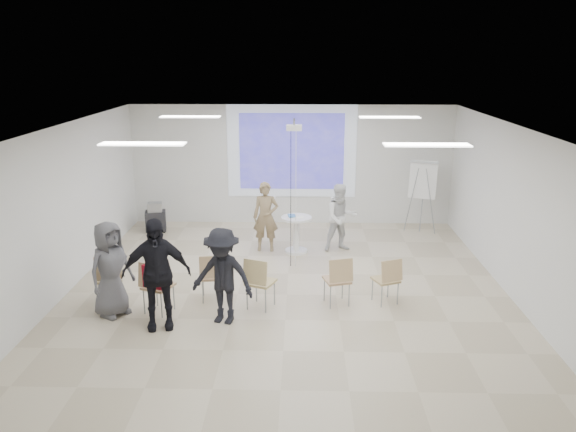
{
  "coord_description": "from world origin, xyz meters",
  "views": [
    {
      "loc": [
        0.25,
        -9.34,
        4.2
      ],
      "look_at": [
        0.0,
        0.8,
        1.25
      ],
      "focal_mm": 35.0,
      "sensor_mm": 36.0,
      "label": 1
    }
  ],
  "objects_px": {
    "chair_right_far": "(388,277)",
    "flipchart_easel": "(423,181)",
    "chair_left_inner": "(212,273)",
    "audience_mid": "(222,270)",
    "chair_left_mid": "(155,283)",
    "player_left": "(266,212)",
    "audience_outer": "(110,264)",
    "pedestal_table": "(296,232)",
    "av_cart": "(156,218)",
    "laptop": "(212,274)",
    "chair_right_inner": "(339,277)",
    "chair_far_left": "(109,275)",
    "chair_center": "(259,279)",
    "player_right": "(341,214)",
    "audience_left": "(156,266)"
  },
  "relations": [
    {
      "from": "chair_right_far",
      "to": "flipchart_easel",
      "type": "height_order",
      "value": "flipchart_easel"
    },
    {
      "from": "chair_left_inner",
      "to": "audience_mid",
      "type": "bearing_deg",
      "value": -77.17
    },
    {
      "from": "chair_left_mid",
      "to": "flipchart_easel",
      "type": "distance_m",
      "value": 7.02
    },
    {
      "from": "player_left",
      "to": "audience_outer",
      "type": "distance_m",
      "value": 4.0
    },
    {
      "from": "pedestal_table",
      "to": "chair_left_mid",
      "type": "relative_size",
      "value": 0.89
    },
    {
      "from": "chair_right_far",
      "to": "av_cart",
      "type": "xyz_separation_m",
      "value": [
        -5.05,
        4.01,
        -0.17
      ]
    },
    {
      "from": "laptop",
      "to": "chair_left_mid",
      "type": "bearing_deg",
      "value": 27.87
    },
    {
      "from": "pedestal_table",
      "to": "chair_right_inner",
      "type": "height_order",
      "value": "chair_right_inner"
    },
    {
      "from": "player_left",
      "to": "chair_left_inner",
      "type": "distance_m",
      "value": 2.81
    },
    {
      "from": "av_cart",
      "to": "audience_outer",
      "type": "bearing_deg",
      "value": -96.57
    },
    {
      "from": "chair_far_left",
      "to": "chair_right_inner",
      "type": "xyz_separation_m",
      "value": [
        3.94,
        0.05,
        -0.02
      ]
    },
    {
      "from": "chair_right_far",
      "to": "flipchart_easel",
      "type": "relative_size",
      "value": 0.48
    },
    {
      "from": "chair_center",
      "to": "chair_right_inner",
      "type": "distance_m",
      "value": 1.37
    },
    {
      "from": "chair_right_far",
      "to": "audience_outer",
      "type": "xyz_separation_m",
      "value": [
        -4.62,
        -0.51,
        0.4
      ]
    },
    {
      "from": "chair_far_left",
      "to": "chair_right_far",
      "type": "xyz_separation_m",
      "value": [
        4.8,
        0.13,
        -0.05
      ]
    },
    {
      "from": "audience_mid",
      "to": "audience_outer",
      "type": "distance_m",
      "value": 1.89
    },
    {
      "from": "player_left",
      "to": "flipchart_easel",
      "type": "bearing_deg",
      "value": 21.69
    },
    {
      "from": "audience_outer",
      "to": "flipchart_easel",
      "type": "height_order",
      "value": "audience_outer"
    },
    {
      "from": "player_left",
      "to": "chair_center",
      "type": "xyz_separation_m",
      "value": [
        0.06,
        -2.99,
        -0.32
      ]
    },
    {
      "from": "chair_right_inner",
      "to": "laptop",
      "type": "distance_m",
      "value": 2.22
    },
    {
      "from": "chair_far_left",
      "to": "chair_center",
      "type": "height_order",
      "value": "chair_far_left"
    },
    {
      "from": "chair_left_mid",
      "to": "chair_far_left",
      "type": "bearing_deg",
      "value": -178.97
    },
    {
      "from": "player_right",
      "to": "chair_far_left",
      "type": "distance_m",
      "value": 5.08
    },
    {
      "from": "pedestal_table",
      "to": "chair_right_far",
      "type": "xyz_separation_m",
      "value": [
        1.61,
        -2.61,
        0.04
      ]
    },
    {
      "from": "chair_left_mid",
      "to": "chair_center",
      "type": "distance_m",
      "value": 1.71
    },
    {
      "from": "chair_far_left",
      "to": "pedestal_table",
      "type": "bearing_deg",
      "value": 22.52
    },
    {
      "from": "audience_left",
      "to": "flipchart_easel",
      "type": "bearing_deg",
      "value": 32.87
    },
    {
      "from": "chair_right_far",
      "to": "audience_left",
      "type": "height_order",
      "value": "audience_left"
    },
    {
      "from": "chair_left_mid",
      "to": "audience_outer",
      "type": "distance_m",
      "value": 0.79
    },
    {
      "from": "audience_left",
      "to": "audience_outer",
      "type": "xyz_separation_m",
      "value": [
        -0.87,
        0.42,
        -0.13
      ]
    },
    {
      "from": "chair_right_inner",
      "to": "av_cart",
      "type": "bearing_deg",
      "value": 119.73
    },
    {
      "from": "player_left",
      "to": "player_right",
      "type": "relative_size",
      "value": 1.05
    },
    {
      "from": "chair_far_left",
      "to": "flipchart_easel",
      "type": "distance_m",
      "value": 7.51
    },
    {
      "from": "laptop",
      "to": "av_cart",
      "type": "xyz_separation_m",
      "value": [
        -1.99,
        3.87,
        -0.14
      ]
    },
    {
      "from": "chair_center",
      "to": "chair_right_inner",
      "type": "relative_size",
      "value": 1.04
    },
    {
      "from": "player_right",
      "to": "audience_left",
      "type": "bearing_deg",
      "value": -144.24
    },
    {
      "from": "chair_right_far",
      "to": "laptop",
      "type": "relative_size",
      "value": 2.64
    },
    {
      "from": "chair_right_far",
      "to": "audience_mid",
      "type": "bearing_deg",
      "value": 172.17
    },
    {
      "from": "player_right",
      "to": "chair_center",
      "type": "distance_m",
      "value": 3.42
    },
    {
      "from": "pedestal_table",
      "to": "audience_outer",
      "type": "bearing_deg",
      "value": -133.95
    },
    {
      "from": "chair_center",
      "to": "pedestal_table",
      "type": "bearing_deg",
      "value": 100.41
    },
    {
      "from": "pedestal_table",
      "to": "player_left",
      "type": "bearing_deg",
      "value": 170.04
    },
    {
      "from": "chair_center",
      "to": "audience_mid",
      "type": "xyz_separation_m",
      "value": [
        -0.53,
        -0.48,
        0.35
      ]
    },
    {
      "from": "chair_left_mid",
      "to": "chair_left_inner",
      "type": "xyz_separation_m",
      "value": [
        0.86,
        0.53,
        -0.03
      ]
    },
    {
      "from": "pedestal_table",
      "to": "laptop",
      "type": "bearing_deg",
      "value": -120.58
    },
    {
      "from": "laptop",
      "to": "audience_left",
      "type": "relative_size",
      "value": 0.15
    },
    {
      "from": "pedestal_table",
      "to": "player_left",
      "type": "relative_size",
      "value": 0.48
    },
    {
      "from": "pedestal_table",
      "to": "chair_far_left",
      "type": "height_order",
      "value": "chair_far_left"
    },
    {
      "from": "audience_left",
      "to": "chair_center",
      "type": "bearing_deg",
      "value": 12.27
    },
    {
      "from": "chair_center",
      "to": "laptop",
      "type": "xyz_separation_m",
      "value": [
        -0.85,
        0.4,
        -0.08
      ]
    }
  ]
}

